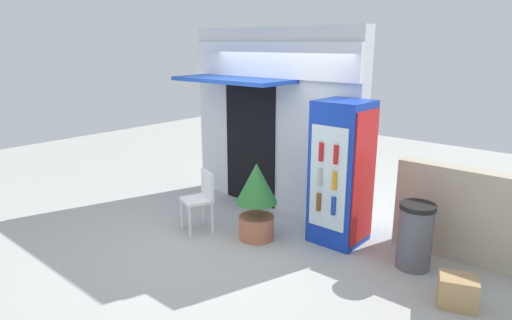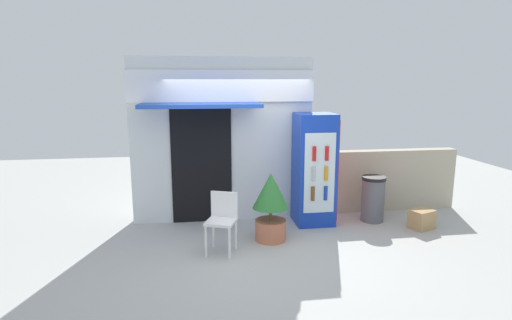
{
  "view_description": "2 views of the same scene",
  "coord_description": "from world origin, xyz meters",
  "views": [
    {
      "loc": [
        4.06,
        -3.99,
        2.64
      ],
      "look_at": [
        0.2,
        0.48,
        1.06
      ],
      "focal_mm": 30.75,
      "sensor_mm": 36.0,
      "label": 1
    },
    {
      "loc": [
        -0.75,
        -5.74,
        2.48
      ],
      "look_at": [
        0.17,
        0.41,
        1.27
      ],
      "focal_mm": 28.71,
      "sensor_mm": 36.0,
      "label": 2
    }
  ],
  "objects": [
    {
      "name": "storefront_building",
      "position": [
        -0.29,
        1.43,
        1.5
      ],
      "size": [
        3.18,
        1.1,
        2.88
      ],
      "color": "silver",
      "rests_on": "ground"
    },
    {
      "name": "potted_plant_near_shop",
      "position": [
        0.38,
        0.28,
        0.61
      ],
      "size": [
        0.57,
        0.57,
        1.08
      ],
      "color": "#BC6B4C",
      "rests_on": "ground"
    },
    {
      "name": "cardboard_box",
      "position": [
        3.02,
        0.39,
        0.16
      ],
      "size": [
        0.45,
        0.41,
        0.33
      ],
      "primitive_type": "cube",
      "rotation": [
        0.0,
        0.0,
        0.36
      ],
      "color": "tan",
      "rests_on": "ground"
    },
    {
      "name": "drink_cooler",
      "position": [
        1.28,
        0.96,
        0.97
      ],
      "size": [
        0.67,
        0.7,
        1.93
      ],
      "color": "#1438B2",
      "rests_on": "ground"
    },
    {
      "name": "stone_boundary_wall",
      "position": [
        3.06,
        1.5,
        0.59
      ],
      "size": [
        2.38,
        0.24,
        1.17
      ],
      "primitive_type": "cube",
      "color": "#B7AD93",
      "rests_on": "ground"
    },
    {
      "name": "plastic_chair",
      "position": [
        -0.39,
        -0.04,
        0.52
      ],
      "size": [
        0.52,
        0.51,
        0.88
      ],
      "color": "white",
      "rests_on": "ground"
    },
    {
      "name": "trash_bin",
      "position": [
        2.36,
        0.89,
        0.41
      ],
      "size": [
        0.42,
        0.42,
        0.81
      ],
      "color": "#595960",
      "rests_on": "ground"
    },
    {
      "name": "ground",
      "position": [
        0.0,
        0.0,
        0.0
      ],
      "size": [
        16.0,
        16.0,
        0.0
      ],
      "primitive_type": "plane",
      "color": "#B2B2AD"
    }
  ]
}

